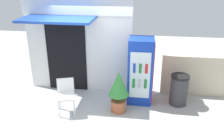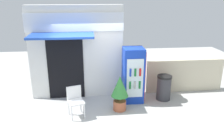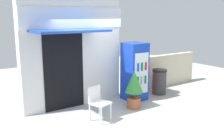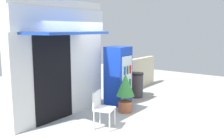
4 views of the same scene
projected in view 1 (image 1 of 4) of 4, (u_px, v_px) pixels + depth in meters
ground at (90, 111)px, 6.28m from camera, size 16.00×16.00×0.00m
storefront_building at (78, 38)px, 6.96m from camera, size 3.04×1.35×3.05m
drink_cooler at (141, 71)px, 6.46m from camera, size 0.66×0.70×1.78m
plastic_chair at (66, 93)px, 6.11m from camera, size 0.53×0.54×0.87m
potted_plant_near_shop at (119, 88)px, 6.07m from camera, size 0.51×0.51×1.09m
trash_bin at (179, 90)px, 6.49m from camera, size 0.48×0.48×0.84m
stone_boundary_wall at (211, 76)px, 6.89m from camera, size 2.79×0.21×1.17m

